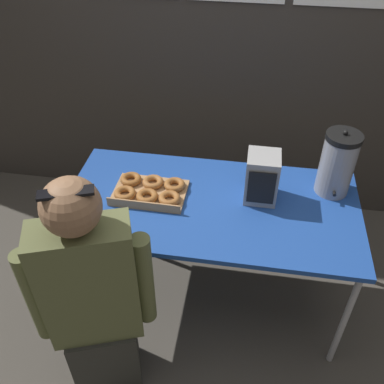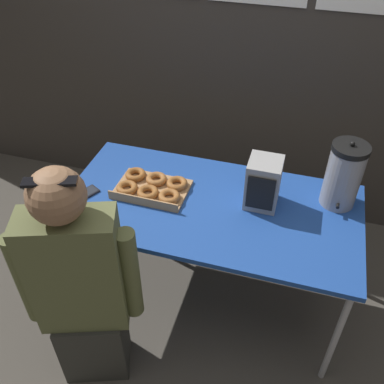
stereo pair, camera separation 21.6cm
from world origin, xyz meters
name	(u,v)px [view 1 (the left image)]	position (x,y,z in m)	size (l,w,h in m)	color
ground_plane	(207,292)	(0.00, 0.00, 0.00)	(12.00, 12.00, 0.00)	#4C473F
back_wall	(234,27)	(0.00, 1.00, 1.29)	(6.00, 0.11, 2.58)	#38332D
folding_table	(211,209)	(0.00, 0.00, 0.69)	(1.51, 0.77, 0.74)	#1E479E
donut_box	(150,191)	(-0.32, 0.02, 0.76)	(0.39, 0.27, 0.05)	tan
coffee_urn	(337,164)	(0.61, 0.20, 0.91)	(0.18, 0.20, 0.37)	#939399
cell_phone	(83,202)	(-0.65, -0.11, 0.74)	(0.12, 0.15, 0.01)	black
space_heater	(262,177)	(0.24, 0.09, 0.87)	(0.16, 0.17, 0.26)	#9E9E9E
person_seated	(94,301)	(-0.44, -0.60, 0.63)	(0.51, 0.31, 1.29)	#33332D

